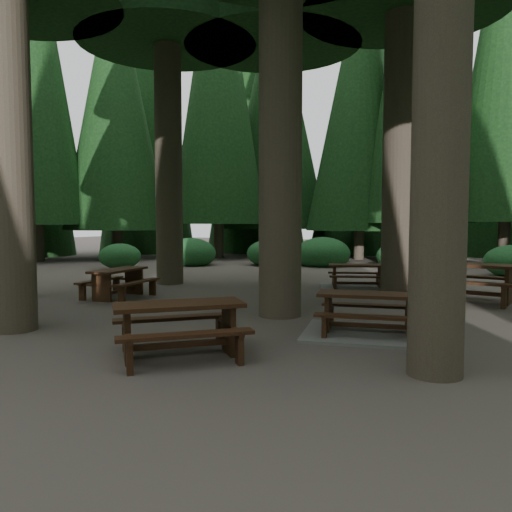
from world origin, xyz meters
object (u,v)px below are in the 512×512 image
at_px(picnic_table_b, 118,279).
at_px(picnic_table_d, 470,276).
at_px(picnic_table_a, 368,322).
at_px(picnic_table_e, 179,321).
at_px(picnic_table_c, 357,281).

distance_m(picnic_table_b, picnic_table_d, 8.39).
bearing_deg(picnic_table_d, picnic_table_a, -98.15).
height_order(picnic_table_d, picnic_table_e, picnic_table_d).
xyz_separation_m(picnic_table_d, picnic_table_e, (-3.36, -7.00, -0.08)).
xyz_separation_m(picnic_table_b, picnic_table_c, (4.84, 4.16, -0.26)).
bearing_deg(picnic_table_b, picnic_table_c, -54.90).
relative_size(picnic_table_b, picnic_table_e, 0.79).
bearing_deg(picnic_table_a, picnic_table_d, 62.24).
relative_size(picnic_table_a, picnic_table_c, 0.97).
relative_size(picnic_table_b, picnic_table_d, 0.78).
bearing_deg(picnic_table_c, picnic_table_d, -38.13).
xyz_separation_m(picnic_table_c, picnic_table_e, (-0.44, -7.97, 0.29)).
distance_m(picnic_table_b, picnic_table_c, 6.39).
xyz_separation_m(picnic_table_a, picnic_table_b, (-6.43, 1.35, 0.24)).
xyz_separation_m(picnic_table_a, picnic_table_d, (1.34, 4.54, 0.36)).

